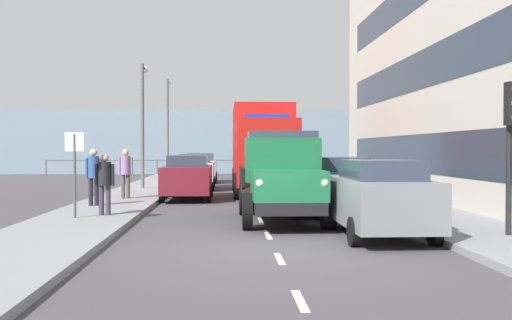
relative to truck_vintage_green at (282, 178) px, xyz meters
name	(u,v)px	position (x,y,z in m)	size (l,w,h in m)	color
ground_plane	(251,201)	(0.53, -6.57, -1.18)	(80.00, 80.00, 0.00)	#423F44
sidewalk_left	(374,198)	(-4.18, -6.57, -1.10)	(2.65, 42.75, 0.15)	gray
sidewalk_right	(126,199)	(5.24, -6.57, -1.10)	(2.65, 42.75, 0.15)	gray
road_centreline_markings	(252,203)	(0.53, -5.67, -1.17)	(0.12, 37.66, 0.01)	silver
sea_horizon	(238,142)	(0.53, -30.95, 1.32)	(80.00, 0.80, 5.00)	gray
seawall_railing	(239,163)	(0.53, -27.35, -0.26)	(28.08, 0.08, 1.20)	#4C5156
truck_vintage_green	(282,178)	(0.00, 0.00, 0.00)	(2.17, 5.64, 2.43)	black
lorry_cargo_red	(263,146)	(-0.11, -9.90, 0.90)	(2.58, 8.20, 3.87)	red
car_grey_kerbside_near	(379,197)	(-1.91, 2.61, -0.28)	(1.83, 4.03, 1.72)	slate
car_teal_kerbside_1	(337,184)	(-1.91, -2.31, -0.28)	(1.88, 4.16, 1.72)	#1E6670
car_maroon_oppositeside_0	(188,176)	(2.97, -7.27, -0.28)	(1.88, 4.22, 1.72)	maroon
car_white_oppositeside_1	(195,171)	(2.97, -12.99, -0.28)	(1.86, 4.03, 1.72)	white
car_silver_oppositeside_2	(201,167)	(2.97, -18.61, -0.28)	(1.89, 3.93, 1.72)	#B7BABF
pedestrian_couple_b	(105,179)	(4.80, -0.70, -0.04)	(0.53, 0.34, 1.68)	#383342
pedestrian_near_railing	(94,172)	(5.71, -3.42, 0.05)	(0.53, 0.34, 1.82)	black
pedestrian_strolling	(125,169)	(5.16, -6.10, 0.04)	(0.53, 0.34, 1.81)	#4C473D
traffic_light_near	(512,124)	(-4.46, 3.54, 1.29)	(0.28, 0.41, 3.20)	black
lamp_post_promenade	(143,113)	(5.36, -11.98, 2.46)	(0.32, 1.14, 5.77)	#59595B
lamp_post_far	(168,118)	(5.42, -24.15, 2.87)	(0.32, 1.14, 6.56)	#59595B
street_sign	(75,160)	(5.46, -0.15, 0.50)	(0.50, 0.07, 2.25)	#4C4C4C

